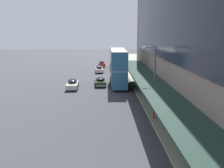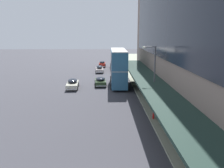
{
  "view_description": "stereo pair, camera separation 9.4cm",
  "coord_description": "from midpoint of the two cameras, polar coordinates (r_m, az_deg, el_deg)",
  "views": [
    {
      "loc": [
        1.3,
        -11.12,
        9.07
      ],
      "look_at": [
        2.33,
        21.44,
        2.18
      ],
      "focal_mm": 40.0,
      "sensor_mm": 36.0,
      "label": 1
    },
    {
      "loc": [
        1.39,
        -11.12,
        9.07
      ],
      "look_at": [
        2.33,
        21.44,
        2.18
      ],
      "focal_mm": 40.0,
      "sensor_mm": 36.0,
      "label": 2
    }
  ],
  "objects": [
    {
      "name": "sedan_oncoming_front",
      "position": [
        56.42,
        -2.99,
        3.47
      ],
      "size": [
        1.89,
        4.97,
        1.58
      ],
      "color": "beige",
      "rests_on": "ground"
    },
    {
      "name": "pedestrian_at_kerb",
      "position": [
        17.03,
        19.69,
        -16.42
      ],
      "size": [
        0.33,
        0.62,
        1.86
      ],
      "color": "black",
      "rests_on": "sidewalk_kerb"
    },
    {
      "name": "fire_hydrant",
      "position": [
        26.49,
        9.38,
        -7.12
      ],
      "size": [
        0.2,
        0.4,
        0.7
      ],
      "color": "red",
      "rests_on": "sidewalk_kerb"
    },
    {
      "name": "sedan_oncoming_rear",
      "position": [
        65.1,
        -2.38,
        4.61
      ],
      "size": [
        1.83,
        4.31,
        1.54
      ],
      "color": "#A31F14",
      "rests_on": "ground"
    },
    {
      "name": "street_lamp",
      "position": [
        27.43,
        9.3,
        2.04
      ],
      "size": [
        1.5,
        0.28,
        7.41
      ],
      "color": "#4C4C51",
      "rests_on": "sidewalk_kerb"
    },
    {
      "name": "sedan_lead_near",
      "position": [
        40.94,
        -9.11,
        0.08
      ],
      "size": [
        2.07,
        5.08,
        1.54
      ],
      "color": "beige",
      "rests_on": "ground"
    },
    {
      "name": "transit_bus_kerbside_front",
      "position": [
        42.16,
        1.38,
        4.06
      ],
      "size": [
        2.81,
        10.53,
        6.09
      ],
      "color": "teal",
      "rests_on": "ground"
    },
    {
      "name": "transit_bus_kerbside_rear",
      "position": [
        61.02,
        0.89,
        5.1
      ],
      "size": [
        2.79,
        9.87,
        3.12
      ],
      "color": "tan",
      "rests_on": "ground"
    },
    {
      "name": "sedan_lead_mid",
      "position": [
        42.52,
        -2.77,
        0.63
      ],
      "size": [
        2.07,
        4.54,
        1.48
      ],
      "color": "#2D4125",
      "rests_on": "ground"
    }
  ]
}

